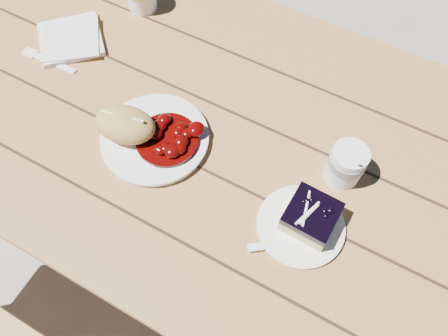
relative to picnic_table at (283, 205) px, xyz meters
The scene contains 11 objects.
ground 0.59m from the picnic_table, 90.00° to the left, with size 60.00×60.00×0.00m, color gray.
picnic_table is the anchor object (origin of this frame).
main_plate 0.35m from the picnic_table, 166.97° to the right, with size 0.23×0.23×0.02m, color white.
goulash_stew 0.34m from the picnic_table, 166.58° to the right, with size 0.14×0.14×0.04m, color #4B0302, non-canonical shape.
bread_roll 0.42m from the picnic_table, 165.86° to the right, with size 0.13×0.09×0.07m, color tan.
dessert_plate 0.20m from the picnic_table, 58.24° to the right, with size 0.17×0.17×0.01m, color white.
blueberry_cake 0.23m from the picnic_table, 49.80° to the right, with size 0.10×0.10×0.05m.
fork_dessert 0.24m from the picnic_table, 74.83° to the right, with size 0.03×0.16×0.01m, color white, non-canonical shape.
coffee_cup 0.23m from the picnic_table, 27.97° to the left, with size 0.07×0.07×0.09m, color white.
napkin_stack 0.67m from the picnic_table, behind, with size 0.15×0.15×0.01m, color white.
fork_table 0.66m from the picnic_table, behind, with size 0.03×0.16×0.01m, color white, non-canonical shape.
Camera 1 is at (0.08, -0.45, 1.56)m, focal length 35.00 mm.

